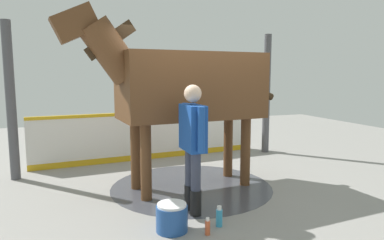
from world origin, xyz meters
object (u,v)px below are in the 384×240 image
Objects in this scene: horse at (184,85)px; wash_bucket at (172,217)px; bottle_shampoo at (219,217)px; bottle_spray at (208,227)px; handler at (193,140)px.

horse is 9.69× the size of wash_bucket.
bottle_shampoo is (0.07, 0.57, -0.05)m from wash_bucket.
bottle_spray is at bearing -53.69° from bottle_shampoo.
wash_bucket is (0.45, -0.42, -0.81)m from handler.
handler is 1.11m from bottle_spray.
bottle_shampoo is 0.27m from bottle_spray.
wash_bucket reaches higher than bottle_spray.
bottle_shampoo is 1.25× the size of bottle_spray.
bottle_spray is at bearing -96.06° from handler.
handler reaches higher than bottle_spray.
handler is 6.67× the size of bottle_shampoo.
wash_bucket is 0.43m from bottle_spray.
wash_bucket is 0.57m from bottle_shampoo.
horse is 2.13× the size of handler.
horse reaches higher than handler.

